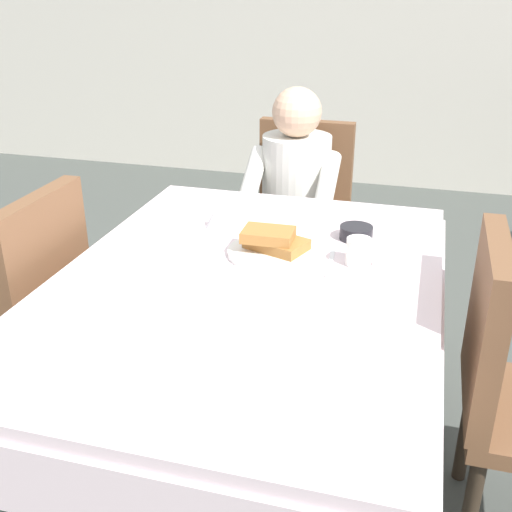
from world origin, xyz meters
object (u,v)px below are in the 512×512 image
Objects in this scene: dining_table_main at (246,306)px; cup_coffee at (359,252)px; fork_left_of_plate at (213,250)px; chair_diner at (300,210)px; breakfast_stack at (273,240)px; syrup_pitcher at (217,217)px; bowl_butter at (356,233)px; chair_left_side at (25,307)px; plate_breakfast at (272,252)px; knife_right_of_plate at (331,263)px; spoon_near_edge at (242,304)px; diner_person at (294,192)px.

dining_table_main is 13.49× the size of cup_coffee.
cup_coffee reaches higher than fork_left_of_plate.
chair_diner reaches higher than cup_coffee.
dining_table_main is 0.24m from breakfast_stack.
bowl_butter is at bearing 2.72° from syrup_pitcher.
chair_diner is at bearing -5.62° from fork_left_of_plate.
chair_left_side reaches higher than plate_breakfast.
chair_left_side reaches higher than knife_right_of_plate.
dining_table_main is 0.21m from plate_breakfast.
breakfast_stack reaches higher than knife_right_of_plate.
bowl_butter is (-0.03, 0.20, -0.02)m from cup_coffee.
plate_breakfast is 0.04m from breakfast_stack.
chair_left_side is at bearing -166.86° from plate_breakfast.
dining_table_main is 8.47× the size of fork_left_of_plate.
chair_left_side is 0.67m from fork_left_of_plate.
breakfast_stack reaches higher than spoon_near_edge.
breakfast_stack is at bearing 107.21° from spoon_near_edge.
syrup_pitcher is at bearing 80.60° from chair_diner.
breakfast_stack is 1.07× the size of knife_right_of_plate.
spoon_near_edge is (0.19, -0.32, 0.00)m from fork_left_of_plate.
dining_table_main is at bearing -59.59° from syrup_pitcher.
syrup_pitcher reaches higher than fork_left_of_plate.
chair_left_side is at bearing 59.37° from chair_diner.
cup_coffee is at bearing 114.71° from diner_person.
plate_breakfast is 0.34m from spoon_near_edge.
plate_breakfast is at bearing 79.57° from knife_right_of_plate.
chair_diner is 4.35× the size of breakfast_stack.
breakfast_stack reaches higher than syrup_pitcher.
bowl_butter is at bearing 39.45° from plate_breakfast.
breakfast_stack reaches higher than bowl_butter.
diner_person is 10.18× the size of bowl_butter.
dining_table_main is 7.13× the size of breakfast_stack.
cup_coffee is 0.75× the size of spoon_near_edge.
diner_person is 0.85m from fork_left_of_plate.
chair_left_side is 0.85m from spoon_near_edge.
plate_breakfast is at bearing 80.68° from dining_table_main.
bowl_butter is 0.55× the size of knife_right_of_plate.
syrup_pitcher is (-0.24, 0.17, -0.01)m from breakfast_stack.
plate_breakfast is 0.19m from fork_left_of_plate.
fork_left_of_plate and knife_right_of_plate have the same top height.
syrup_pitcher is (-0.24, 0.17, 0.03)m from plate_breakfast.
knife_right_of_plate is (-0.05, -0.22, -0.02)m from bowl_butter.
chair_diner is 1.36m from chair_left_side.
breakfast_stack is at bearing 80.76° from dining_table_main.
cup_coffee is 0.09m from knife_right_of_plate.
spoon_near_edge is at bearing 95.48° from diner_person.
plate_breakfast is at bearing 107.37° from spoon_near_edge.
knife_right_of_plate is (0.30, -1.00, 0.21)m from chair_diner.
cup_coffee reaches higher than syrup_pitcher.
plate_breakfast is (0.11, -0.98, 0.22)m from chair_diner.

